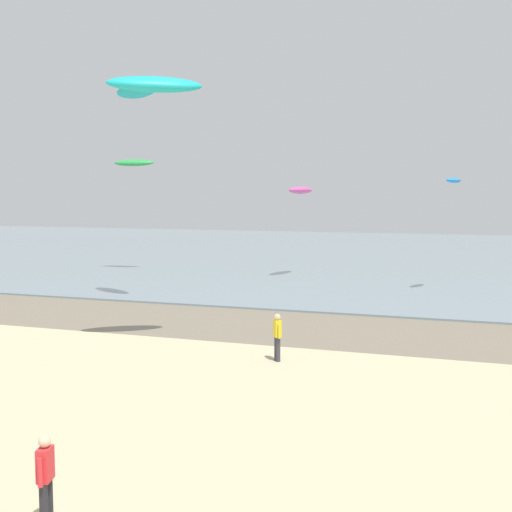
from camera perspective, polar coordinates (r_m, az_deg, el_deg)
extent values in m
cube|color=#7A6D59|center=(29.59, 6.68, -6.34)|extent=(120.00, 7.62, 0.01)
cube|color=gray|center=(67.67, 13.80, 0.13)|extent=(160.00, 70.00, 0.10)
cylinder|color=#232328|center=(13.08, -17.76, -19.87)|extent=(0.16, 0.16, 0.88)
cylinder|color=#232328|center=(13.27, -17.40, -19.49)|extent=(0.16, 0.16, 0.88)
cube|color=red|center=(12.88, -17.67, -16.69)|extent=(0.31, 0.41, 0.60)
sphere|color=beige|center=(12.73, -17.73, -14.93)|extent=(0.22, 0.22, 0.22)
cylinder|color=red|center=(12.69, -18.07, -17.28)|extent=(0.09, 0.09, 0.52)
cylinder|color=red|center=(13.11, -17.28, -16.52)|extent=(0.09, 0.09, 0.52)
cylinder|color=#383842|center=(24.12, 1.77, -7.92)|extent=(0.16, 0.16, 0.88)
cylinder|color=#383842|center=(23.91, 1.92, -8.03)|extent=(0.16, 0.16, 0.88)
cube|color=yellow|center=(23.86, 1.85, -6.25)|extent=(0.38, 0.42, 0.60)
sphere|color=beige|center=(23.78, 1.85, -5.25)|extent=(0.22, 0.22, 0.22)
cylinder|color=yellow|center=(24.09, 1.69, -6.25)|extent=(0.09, 0.09, 0.52)
cylinder|color=yellow|center=(23.64, 2.01, -6.48)|extent=(0.09, 0.09, 0.52)
ellipsoid|color=#19B2B7|center=(25.90, -8.71, 14.38)|extent=(3.71, 3.03, 0.92)
ellipsoid|color=#E54C99|center=(47.17, 3.87, 5.66)|extent=(1.61, 3.29, 0.56)
ellipsoid|color=green|center=(51.81, -10.45, 7.89)|extent=(3.30, 1.48, 0.73)
ellipsoid|color=#2384D1|center=(41.59, 16.63, 6.25)|extent=(1.14, 2.05, 0.33)
ellipsoid|color=#19B2B7|center=(36.89, -10.28, 13.78)|extent=(3.72, 2.83, 0.92)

